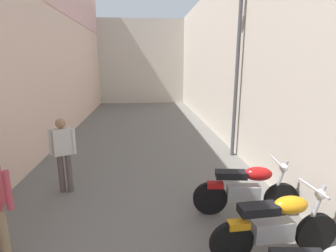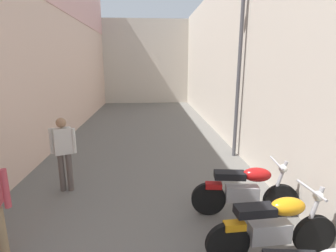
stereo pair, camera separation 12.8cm
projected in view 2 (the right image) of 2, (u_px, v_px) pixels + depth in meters
The scene contains 8 objects.
ground_plane at pixel (143, 166), 6.88m from camera, with size 34.42×34.42×0.00m, color #66635E.
building_left at pixel (40, 17), 7.66m from camera, with size 0.45×18.42×7.82m.
building_right at pixel (236, 60), 8.38m from camera, with size 0.45×18.42×5.47m.
building_far_end at pixel (146, 62), 18.09m from camera, with size 8.54×2.00×5.39m, color beige.
motorcycle_third at pixel (274, 226), 3.50m from camera, with size 1.85×0.58×1.04m.
motorcycle_fourth at pixel (246, 189), 4.52m from camera, with size 1.85×0.58×1.04m.
pedestrian_further_down at pixel (64, 149), 5.34m from camera, with size 0.52×0.32×1.57m.
street_lamp at pixel (237, 54), 6.97m from camera, with size 0.79×0.18×4.92m.
Camera 2 is at (0.20, 0.74, 2.63)m, focal length 27.98 mm.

